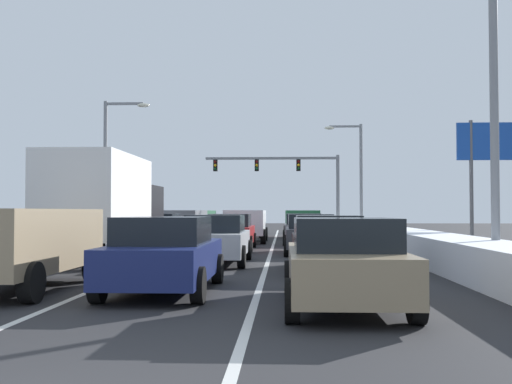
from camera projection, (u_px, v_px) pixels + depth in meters
The scene contains 25 objects.
ground_plane at pixel (224, 255), 22.62m from camera, with size 120.00×120.00×0.00m, color #28282B.
lane_stripe_between_right_lane_and_center_lane at pixel (272, 248), 27.05m from camera, with size 0.14×49.72×0.01m, color silver.
lane_stripe_between_center_lane_and_left_lane at pixel (196, 247), 27.21m from camera, with size 0.14×49.72×0.01m, color silver.
snow_bank_right_shoulder at pixel (393, 238), 26.82m from camera, with size 1.76×49.72×0.89m, color white.
snow_bank_left_shoulder at pixel (79, 237), 27.47m from camera, with size 1.86×49.72×0.91m, color white.
sedan_tan_right_lane_nearest at pixel (344, 262), 10.30m from camera, with size 2.00×4.50×1.51m.
sedan_black_right_lane_second at pixel (327, 243), 16.26m from camera, with size 2.00×4.50×1.51m.
sedan_charcoal_right_lane_third at pixel (310, 234), 23.22m from camera, with size 2.00×4.50×1.51m.
sedan_gray_right_lane_fourth at pixel (303, 229), 30.12m from camera, with size 2.00×4.50×1.51m.
suv_green_right_lane_fifth at pixel (302, 221), 36.59m from camera, with size 2.16×4.90×1.67m.
sedan_navy_center_lane_nearest at pixel (165, 254), 12.21m from camera, with size 2.00×4.50×1.51m.
sedan_silver_center_lane_second at pixel (216, 239), 18.87m from camera, with size 2.00×4.50×1.51m.
sedan_red_center_lane_third at pixel (231, 232), 25.65m from camera, with size 2.00×4.50×1.51m.
suv_white_center_lane_fourth at pixel (246, 223), 31.84m from camera, with size 2.16×4.90×1.67m.
sedan_maroon_center_lane_fifth at pixel (248, 225), 38.29m from camera, with size 2.00×4.50×1.51m.
suv_tan_left_lane_nearest at pixel (20, 241), 12.46m from camera, with size 2.16×4.90×1.67m.
box_truck_left_lane_second at pixel (105, 203), 19.85m from camera, with size 2.53×7.20×3.36m.
sedan_charcoal_left_lane_third at pixel (159, 230), 27.48m from camera, with size 2.00×4.50×1.51m.
suv_gray_left_lane_fourth at pixel (184, 222), 33.40m from camera, with size 2.16×4.90×1.67m.
suv_green_left_lane_fifth at pixel (197, 220), 40.00m from camera, with size 2.16×4.90×1.67m.
traffic_light_gantry at pixel (291, 173), 49.71m from camera, with size 10.94×0.47×6.20m.
street_lamp_right_near at pixel (481, 61), 15.69m from camera, with size 2.66×0.36×9.29m.
street_lamp_right_mid at pixel (356, 168), 42.74m from camera, with size 2.66×0.36×7.74m.
street_lamp_left_mid at pixel (112, 156), 35.13m from camera, with size 2.66×0.36×7.98m.
roadside_sign_right at pixel (495, 155), 25.93m from camera, with size 3.20×0.16×5.50m.
Camera 1 is at (2.22, -4.52, 1.62)m, focal length 42.84 mm.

